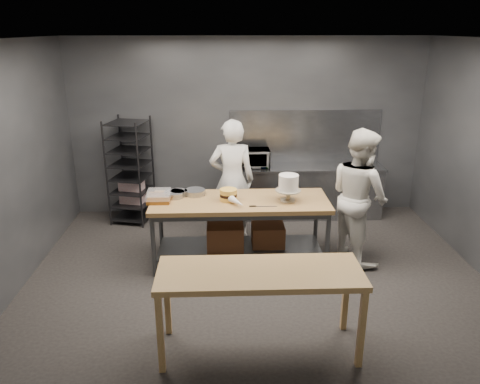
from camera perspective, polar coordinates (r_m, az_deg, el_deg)
The scene contains 16 objects.
ground at distance 6.25m, azimuth 2.06°, elevation -10.56°, with size 6.00×6.00×0.00m, color black.
back_wall at distance 8.07m, azimuth 0.88°, elevation 7.84°, with size 6.00×0.04×3.00m, color #4C4F54.
work_table at distance 6.46m, azimuth 0.16°, elevation -3.82°, with size 2.40×0.90×0.92m.
near_counter at distance 4.63m, azimuth 2.43°, elevation -10.51°, with size 2.00×0.70×0.90m.
back_counter at distance 8.16m, azimuth 8.00°, elevation 0.13°, with size 2.60×0.60×0.90m.
splashback_panel at distance 8.20m, azimuth 7.93°, elevation 6.76°, with size 2.60×0.02×0.90m, color slate.
speed_rack at distance 7.98m, azimuth -13.20°, elevation 2.41°, with size 0.73×0.77×1.75m.
chef_behind at distance 7.08m, azimuth -0.98°, elevation 1.44°, with size 0.68×0.45×1.87m, color white.
chef_right at distance 6.61m, azimuth 14.31°, elevation -0.47°, with size 0.91×0.71×1.88m, color white.
microwave at distance 7.87m, azimuth 1.62°, elevation 4.16°, with size 0.54×0.37×0.30m, color black.
frosted_cake_stand at distance 6.24m, azimuth 5.93°, elevation 0.92°, with size 0.34×0.34×0.37m.
layer_cake at distance 6.27m, azimuth -1.43°, elevation -0.34°, with size 0.23×0.23×0.16m.
cake_pans at distance 6.51m, azimuth -6.92°, elevation -0.14°, with size 0.56×0.36×0.07m.
piping_bag at distance 6.10m, azimuth -0.55°, elevation -1.12°, with size 0.12×0.12×0.38m, color white.
offset_spatula at distance 6.08m, azimuth 2.37°, elevation -1.75°, with size 0.37×0.02×0.02m.
pastry_clamshells at distance 6.39m, azimuth -9.87°, elevation -0.49°, with size 0.32×0.42×0.11m.
Camera 1 is at (-0.43, -5.39, 3.12)m, focal length 35.00 mm.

